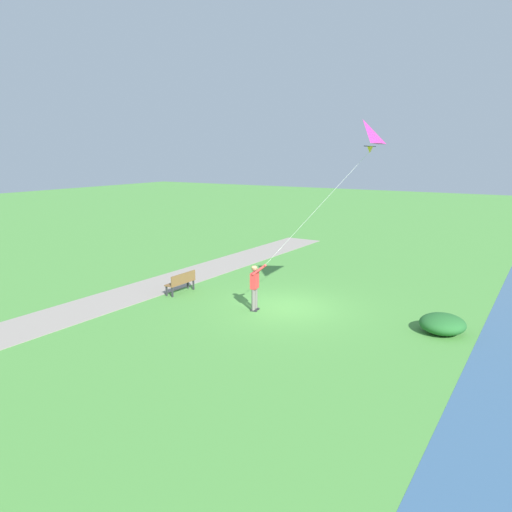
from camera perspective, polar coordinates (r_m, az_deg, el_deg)
name	(u,v)px	position (r m, az deg, el deg)	size (l,w,h in m)	color
ground_plane	(285,307)	(19.14, 3.31, -5.92)	(120.00, 120.00, 0.00)	#4C8E3D
walkway_path	(127,295)	(21.33, -14.61, -4.39)	(2.40, 32.00, 0.02)	gray
person_kite_flyer	(255,283)	(18.45, -0.11, -3.18)	(0.63, 0.52, 1.83)	#232328
flying_kite	(362,137)	(16.87, 12.15, 13.30)	(3.69, 1.81, 5.08)	#E02D9E
park_bench_near_walkway	(181,281)	(21.09, -8.59, -2.89)	(0.47, 1.51, 0.88)	brown
lakeside_shrub	(443,324)	(17.49, 20.68, -7.32)	(1.48, 1.48, 0.64)	#236028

